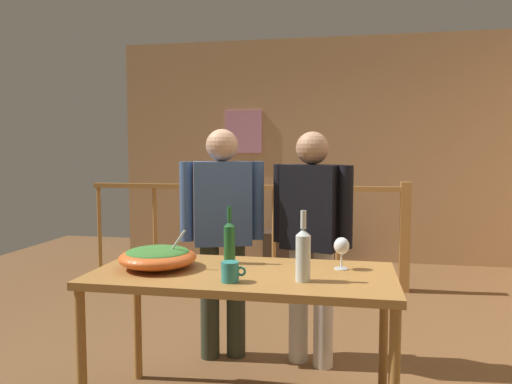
{
  "coord_description": "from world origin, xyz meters",
  "views": [
    {
      "loc": [
        0.27,
        -3.05,
        1.42
      ],
      "look_at": [
        -0.27,
        -0.22,
        1.18
      ],
      "focal_mm": 34.43,
      "sensor_mm": 36.0,
      "label": 1
    }
  ],
  "objects": [
    {
      "name": "ground_plane",
      "position": [
        0.0,
        0.0,
        0.0
      ],
      "size": [
        8.74,
        8.74,
        0.0
      ],
      "primitive_type": "plane",
      "color": "brown"
    },
    {
      "name": "back_wall",
      "position": [
        0.0,
        3.36,
        1.43
      ],
      "size": [
        5.48,
        0.1,
        2.86
      ],
      "primitive_type": "cube",
      "color": "tan",
      "rests_on": "ground_plane"
    },
    {
      "name": "framed_picture",
      "position": [
        -1.1,
        3.3,
        1.67
      ],
      "size": [
        0.49,
        0.03,
        0.56
      ],
      "primitive_type": "cube",
      "color": "#C984AA"
    },
    {
      "name": "stair_railing",
      "position": [
        -0.3,
        2.01,
        0.7
      ],
      "size": [
        3.41,
        0.1,
        1.11
      ],
      "color": "#9E6B33",
      "rests_on": "ground_plane"
    },
    {
      "name": "tv_console",
      "position": [
        -0.31,
        3.01,
        0.21
      ],
      "size": [
        0.9,
        0.4,
        0.41
      ],
      "primitive_type": "cube",
      "color": "#38281E",
      "rests_on": "ground_plane"
    },
    {
      "name": "flat_screen_tv",
      "position": [
        -0.31,
        2.98,
        0.64
      ],
      "size": [
        0.51,
        0.12,
        0.38
      ],
      "color": "black",
      "rests_on": "tv_console"
    },
    {
      "name": "serving_table",
      "position": [
        -0.27,
        -0.59,
        0.72
      ],
      "size": [
        1.57,
        0.73,
        0.79
      ],
      "color": "#9E6B33",
      "rests_on": "ground_plane"
    },
    {
      "name": "salad_bowl",
      "position": [
        -0.73,
        -0.6,
        0.86
      ],
      "size": [
        0.41,
        0.41,
        0.21
      ],
      "color": "#DB5B23",
      "rests_on": "serving_table"
    },
    {
      "name": "wine_glass",
      "position": [
        0.24,
        -0.44,
        0.91
      ],
      "size": [
        0.08,
        0.08,
        0.17
      ],
      "color": "silver",
      "rests_on": "serving_table"
    },
    {
      "name": "wine_bottle_clear",
      "position": [
        0.06,
        -0.72,
        0.93
      ],
      "size": [
        0.07,
        0.07,
        0.34
      ],
      "color": "silver",
      "rests_on": "serving_table"
    },
    {
      "name": "wine_bottle_green",
      "position": [
        -0.38,
        -0.42,
        0.92
      ],
      "size": [
        0.06,
        0.06,
        0.32
      ],
      "color": "#1E5628",
      "rests_on": "serving_table"
    },
    {
      "name": "mug_teal",
      "position": [
        -0.28,
        -0.8,
        0.84
      ],
      "size": [
        0.12,
        0.09,
        0.1
      ],
      "color": "teal",
      "rests_on": "serving_table"
    },
    {
      "name": "person_standing_left",
      "position": [
        -0.57,
        0.14,
        0.92
      ],
      "size": [
        0.54,
        0.33,
        1.57
      ],
      "rotation": [
        0.0,
        0.0,
        3.47
      ],
      "color": "#2D3323",
      "rests_on": "ground_plane"
    },
    {
      "name": "person_standing_right",
      "position": [
        0.03,
        0.14,
        0.9
      ],
      "size": [
        0.53,
        0.33,
        1.55
      ],
      "rotation": [
        0.0,
        0.0,
        2.81
      ],
      "color": "beige",
      "rests_on": "ground_plane"
    }
  ]
}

